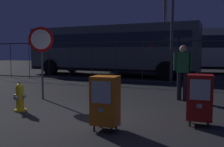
# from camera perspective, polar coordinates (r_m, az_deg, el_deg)

# --- Properties ---
(ground_plane) EXTENTS (60.00, 60.00, 0.00)m
(ground_plane) POSITION_cam_1_polar(r_m,az_deg,el_deg) (5.53, -7.19, -10.29)
(ground_plane) COLOR #262628
(fire_hydrant) EXTENTS (0.33, 0.32, 0.75)m
(fire_hydrant) POSITION_cam_1_polar(r_m,az_deg,el_deg) (6.40, -21.00, -5.26)
(fire_hydrant) COLOR yellow
(fire_hydrant) RESTS_ON ground_plane
(newspaper_box_primary) EXTENTS (0.48, 0.42, 1.02)m
(newspaper_box_primary) POSITION_cam_1_polar(r_m,az_deg,el_deg) (4.50, -1.61, -6.34)
(newspaper_box_primary) COLOR black
(newspaper_box_primary) RESTS_ON ground_plane
(newspaper_box_secondary) EXTENTS (0.48, 0.42, 1.02)m
(newspaper_box_secondary) POSITION_cam_1_polar(r_m,az_deg,el_deg) (5.10, 20.02, -5.30)
(newspaper_box_secondary) COLOR black
(newspaper_box_secondary) RESTS_ON ground_plane
(stop_sign) EXTENTS (0.71, 0.31, 2.23)m
(stop_sign) POSITION_cam_1_polar(r_m,az_deg,el_deg) (7.73, -16.38, 5.90)
(stop_sign) COLOR #4C4F54
(stop_sign) RESTS_ON ground_plane
(pedestrian) EXTENTS (0.55, 0.22, 1.67)m
(pedestrian) POSITION_cam_1_polar(r_m,az_deg,el_deg) (7.57, 16.40, 0.97)
(pedestrian) COLOR black
(pedestrian) RESTS_ON ground_plane
(fence_barrier) EXTENTS (18.03, 0.04, 2.00)m
(fence_barrier) POSITION_cam_1_polar(r_m,az_deg,el_deg) (11.41, 7.24, 2.80)
(fence_barrier) COLOR #2D2D33
(fence_barrier) RESTS_ON ground_plane
(bus_near) EXTENTS (10.67, 3.43, 3.00)m
(bus_near) POSITION_cam_1_polar(r_m,az_deg,el_deg) (15.03, -0.30, 6.01)
(bus_near) COLOR #4C5156
(bus_near) RESTS_ON ground_plane
(bus_far) EXTENTS (10.71, 3.65, 3.00)m
(bus_far) POSITION_cam_1_polar(r_m,az_deg,el_deg) (17.83, 15.47, 5.68)
(bus_far) COLOR beige
(bus_far) RESTS_ON ground_plane
(street_light_far_left) EXTENTS (0.32, 0.32, 6.57)m
(street_light_far_left) POSITION_cam_1_polar(r_m,az_deg,el_deg) (17.21, 12.32, 12.89)
(street_light_far_left) COLOR #4C4F54
(street_light_far_left) RESTS_ON ground_plane
(street_light_far_right) EXTENTS (0.32, 0.32, 7.34)m
(street_light_far_right) POSITION_cam_1_polar(r_m,az_deg,el_deg) (19.75, 12.65, 13.01)
(street_light_far_right) COLOR #4C4F54
(street_light_far_right) RESTS_ON ground_plane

